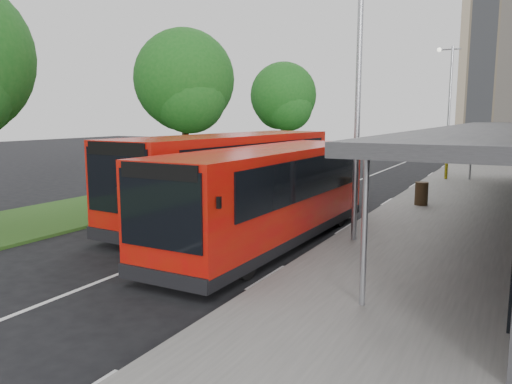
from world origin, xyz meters
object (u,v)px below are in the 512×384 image
(lamp_post_far, at_px, (448,101))
(bollard, at_px, (446,170))
(bus_second, at_px, (231,176))
(tree_mid, at_px, (185,86))
(tree_far, at_px, (283,100))
(bus_main, at_px, (270,195))
(litter_bin, at_px, (421,194))
(car_near, at_px, (438,151))
(lamp_post_near, at_px, (355,84))
(car_far, at_px, (423,145))

(lamp_post_far, distance_m, bollard, 5.30)
(bus_second, bearing_deg, tree_mid, 141.21)
(tree_mid, bearing_deg, bollard, 39.24)
(tree_far, bearing_deg, tree_mid, -90.00)
(tree_far, xyz_separation_m, lamp_post_far, (11.13, 0.95, -0.22))
(bollard, bearing_deg, tree_mid, -140.76)
(bus_main, distance_m, litter_bin, 8.67)
(litter_bin, height_order, car_near, litter_bin)
(lamp_post_far, bearing_deg, lamp_post_near, -90.00)
(car_far, bearing_deg, tree_far, -99.89)
(tree_far, distance_m, car_far, 24.31)
(lamp_post_near, xyz_separation_m, bus_second, (-5.09, 1.49, -3.11))
(tree_mid, xyz_separation_m, car_far, (6.02, 35.16, -4.62))
(tree_mid, relative_size, litter_bin, 8.60)
(bus_main, relative_size, car_near, 3.34)
(lamp_post_near, relative_size, litter_bin, 8.38)
(car_far, bearing_deg, tree_mid, -95.03)
(tree_far, bearing_deg, bollard, -11.95)
(lamp_post_far, distance_m, car_near, 15.93)
(bollard, relative_size, car_near, 0.36)
(tree_far, bearing_deg, lamp_post_far, 4.87)
(bus_second, bearing_deg, lamp_post_near, -12.42)
(bus_main, relative_size, bus_second, 0.91)
(bus_main, height_order, car_near, bus_main)
(lamp_post_near, height_order, lamp_post_far, same)
(lamp_post_near, height_order, bus_second, lamp_post_near)
(litter_bin, distance_m, car_near, 28.36)
(litter_bin, bearing_deg, lamp_post_near, -96.61)
(tree_far, distance_m, car_near, 18.76)
(tree_mid, height_order, bus_second, tree_mid)
(tree_mid, xyz_separation_m, tree_far, (0.00, 12.00, -0.36))
(tree_far, height_order, bus_main, tree_far)
(bollard, bearing_deg, car_far, 102.44)
(bus_second, xyz_separation_m, car_near, (2.52, 33.67, -1.09))
(tree_far, distance_m, bollard, 12.66)
(tree_far, height_order, car_far, tree_far)
(bus_second, relative_size, car_far, 2.72)
(tree_mid, height_order, tree_far, tree_mid)
(lamp_post_near, xyz_separation_m, car_near, (-2.56, 35.15, -4.20))
(car_near, bearing_deg, bus_second, -75.13)
(tree_mid, bearing_deg, litter_bin, -0.28)
(lamp_post_near, distance_m, litter_bin, 8.14)
(lamp_post_near, xyz_separation_m, lamp_post_far, (0.00, 20.00, 0.00))
(car_near, distance_m, car_far, 7.51)
(tree_mid, relative_size, lamp_post_near, 1.03)
(tree_far, xyz_separation_m, bollard, (11.67, -2.47, -4.24))
(bollard, bearing_deg, lamp_post_far, 98.99)
(lamp_post_near, distance_m, car_far, 42.71)
(car_far, bearing_deg, bollard, -72.89)
(lamp_post_far, distance_m, bus_main, 21.46)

